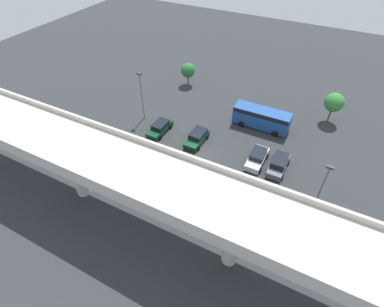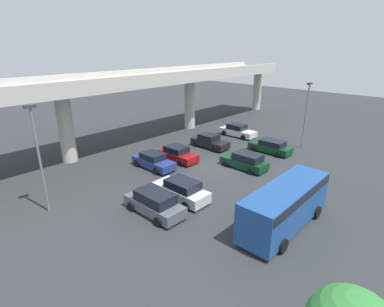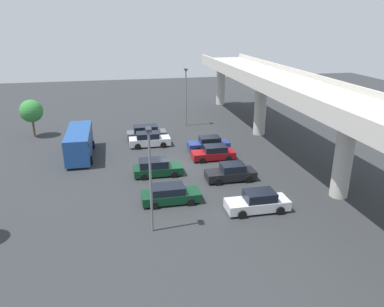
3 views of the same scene
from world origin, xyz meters
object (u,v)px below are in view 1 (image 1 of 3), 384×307
Objects in this scene: parked_car_1 at (257,158)px; lamp_post_near_aisle at (141,92)px; parked_car_4 at (197,137)px; parked_car_6 at (160,128)px; lamp_post_mid_lot at (321,190)px; parked_car_5 at (156,160)px; tree_front_left at (334,102)px; parked_car_3 at (195,174)px; parked_car_7 at (117,147)px; parked_car_0 at (279,164)px; tree_front_centre at (188,70)px; shuttle_bus at (262,117)px; parked_car_2 at (218,184)px.

parked_car_1 is 0.63× the size of lamp_post_near_aisle.
lamp_post_near_aisle reaches higher than parked_car_4.
parked_car_4 reaches higher than parked_car_6.
parked_car_6 is 22.70m from lamp_post_mid_lot.
parked_car_1 reaches higher than parked_car_5.
lamp_post_near_aisle is at bearing 25.80° from tree_front_left.
parked_car_7 is (11.25, 0.44, 0.04)m from parked_car_3.
parked_car_7 is at bearing 40.49° from tree_front_left.
parked_car_0 is at bearing -49.63° from lamp_post_mid_lot.
parked_car_3 is at bearing 58.20° from tree_front_left.
tree_front_centre is (6.09, -19.78, 1.94)m from parked_car_5.
parked_car_6 is at bearing -85.78° from parked_car_4.
tree_front_left is at bearing -49.51° from parked_car_7.
parked_car_7 is (8.34, 6.65, -0.01)m from parked_car_4.
parked_car_3 is 13.97m from shuttle_bus.
parked_car_2 is 0.95× the size of parked_car_7.
parked_car_6 is 0.60× the size of lamp_post_mid_lot.
tree_front_centre is at bearing -0.33° from tree_front_left.
parked_car_7 is (16.82, 6.50, -0.04)m from parked_car_1.
lamp_post_mid_lot reaches higher than shuttle_bus.
parked_car_7 reaches higher than parked_car_6.
parked_car_3 is at bearing 148.68° from lamp_post_near_aisle.
parked_car_0 is 0.97× the size of parked_car_7.
tree_front_centre is (19.70, -13.48, 1.84)m from parked_car_0.
tree_front_left is (-23.33, -19.92, 2.46)m from parked_car_7.
tree_front_centre is at bearing 30.29° from parked_car_3.
parked_car_2 is at bearing 62.41° from parked_car_6.
parked_car_1 reaches higher than parked_car_2.
parked_car_1 is 1.01× the size of parked_car_2.
parked_car_5 is at bearing 132.49° from lamp_post_near_aisle.
lamp_post_mid_lot is (-18.52, -0.53, 3.76)m from parked_car_5.
lamp_post_near_aisle is (20.73, -1.47, 3.52)m from parked_car_0.
shuttle_bus is (-0.68, -13.68, 0.99)m from parked_car_2.
parked_car_0 is 15.00m from parked_car_5.
shuttle_bus reaches higher than parked_car_4.
parked_car_1 is 1.18× the size of tree_front_centre.
parked_car_0 reaches higher than parked_car_5.
tree_front_centre is (-1.03, -12.01, -1.68)m from lamp_post_near_aisle.
lamp_post_mid_lot is (-21.71, 5.44, 3.78)m from parked_car_6.
shuttle_bus is 17.36m from lamp_post_near_aisle.
lamp_post_mid_lot reaches higher than parked_car_4.
parked_car_4 is at bearing 41.51° from tree_front_left.
parked_car_5 is (10.93, 6.24, -0.06)m from parked_car_1.
lamp_post_near_aisle is (16.13, 5.85, 2.63)m from shuttle_bus.
parked_car_0 is 1.01× the size of parked_car_6.
parked_car_3 is 0.93× the size of parked_car_7.
lamp_post_near_aisle is at bearing 58.68° from parked_car_3.
tree_front_left is (-17.44, -19.65, 2.48)m from parked_car_5.
tree_front_centre is (11.46, -19.61, 1.96)m from parked_car_3.
tree_front_left is at bearing 131.51° from parked_car_4.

